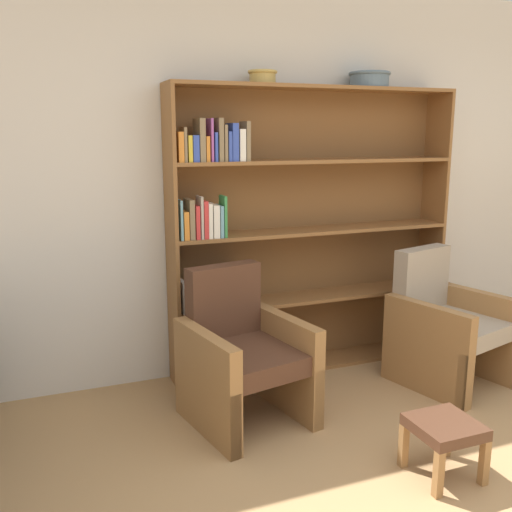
{
  "coord_description": "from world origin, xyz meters",
  "views": [
    {
      "loc": [
        -1.73,
        -1.42,
        1.72
      ],
      "look_at": [
        -0.43,
        1.89,
        0.95
      ],
      "focal_mm": 40.0,
      "sensor_mm": 36.0,
      "label": 1
    }
  ],
  "objects_px": {
    "bowl_sage": "(263,76)",
    "armchair_cushioned": "(445,325)",
    "bookshelf": "(288,238)",
    "bowl_cream": "(369,79)",
    "footstool": "(444,432)",
    "armchair_leather": "(242,355)"
  },
  "relations": [
    {
      "from": "armchair_cushioned",
      "to": "footstool",
      "type": "bearing_deg",
      "value": 35.61
    },
    {
      "from": "bookshelf",
      "to": "bowl_cream",
      "type": "distance_m",
      "value": 1.27
    },
    {
      "from": "bowl_cream",
      "to": "armchair_cushioned",
      "type": "relative_size",
      "value": 0.32
    },
    {
      "from": "bowl_sage",
      "to": "bowl_cream",
      "type": "bearing_deg",
      "value": 0.0
    },
    {
      "from": "footstool",
      "to": "bowl_cream",
      "type": "bearing_deg",
      "value": 73.86
    },
    {
      "from": "armchair_leather",
      "to": "bookshelf",
      "type": "bearing_deg",
      "value": -144.88
    },
    {
      "from": "bowl_sage",
      "to": "armchair_cushioned",
      "type": "height_order",
      "value": "bowl_sage"
    },
    {
      "from": "bowl_sage",
      "to": "armchair_leather",
      "type": "xyz_separation_m",
      "value": [
        -0.36,
        -0.59,
        -1.68
      ]
    },
    {
      "from": "armchair_leather",
      "to": "bowl_cream",
      "type": "bearing_deg",
      "value": -165.16
    },
    {
      "from": "bowl_sage",
      "to": "footstool",
      "type": "bearing_deg",
      "value": -76.36
    },
    {
      "from": "armchair_cushioned",
      "to": "footstool",
      "type": "height_order",
      "value": "armchair_cushioned"
    },
    {
      "from": "bookshelf",
      "to": "armchair_cushioned",
      "type": "height_order",
      "value": "bookshelf"
    },
    {
      "from": "bowl_cream",
      "to": "footstool",
      "type": "distance_m",
      "value": 2.45
    },
    {
      "from": "footstool",
      "to": "armchair_leather",
      "type": "bearing_deg",
      "value": 127.74
    },
    {
      "from": "bowl_sage",
      "to": "armchair_leather",
      "type": "relative_size",
      "value": 0.21
    },
    {
      "from": "bowl_cream",
      "to": "armchair_cushioned",
      "type": "bearing_deg",
      "value": -60.75
    },
    {
      "from": "bowl_sage",
      "to": "armchair_cushioned",
      "type": "distance_m",
      "value": 2.12
    },
    {
      "from": "bowl_sage",
      "to": "armchair_leather",
      "type": "bearing_deg",
      "value": -121.85
    },
    {
      "from": "armchair_leather",
      "to": "footstool",
      "type": "height_order",
      "value": "armchair_leather"
    },
    {
      "from": "bowl_cream",
      "to": "bowl_sage",
      "type": "bearing_deg",
      "value": 180.0
    },
    {
      "from": "bowl_sage",
      "to": "bowl_cream",
      "type": "relative_size",
      "value": 0.66
    },
    {
      "from": "bookshelf",
      "to": "armchair_cushioned",
      "type": "bearing_deg",
      "value": -33.06
    }
  ]
}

